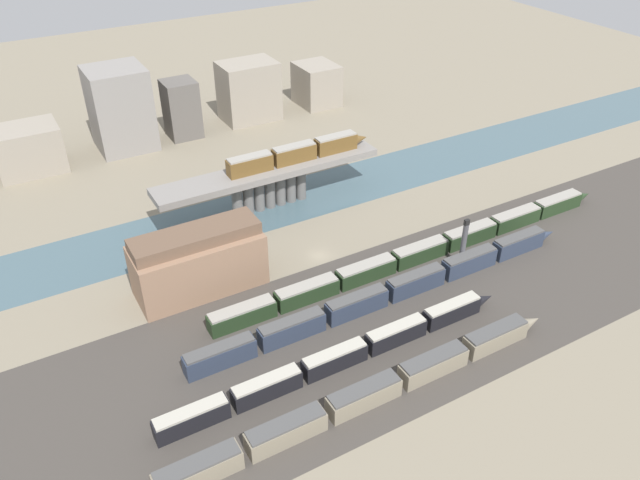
% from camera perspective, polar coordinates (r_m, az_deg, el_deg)
% --- Properties ---
extents(ground_plane, '(400.00, 400.00, 0.00)m').
position_cam_1_polar(ground_plane, '(131.21, -0.06, -1.43)').
color(ground_plane, gray).
extents(railbed_yard, '(280.00, 42.00, 0.01)m').
position_cam_1_polar(railbed_yard, '(115.40, 5.91, -7.38)').
color(railbed_yard, '#423D38').
rests_on(railbed_yard, ground).
extents(river_water, '(320.00, 19.35, 0.01)m').
position_cam_1_polar(river_water, '(148.78, -4.55, 3.09)').
color(river_water, '#47606B').
rests_on(river_water, ground).
extents(bridge, '(54.25, 8.65, 10.23)m').
position_cam_1_polar(bridge, '(145.00, -4.69, 5.73)').
color(bridge, gray).
rests_on(bridge, ground).
extents(train_on_bridge, '(36.50, 3.07, 4.05)m').
position_cam_1_polar(train_on_bridge, '(146.09, -1.95, 8.01)').
color(train_on_bridge, brown).
rests_on(train_on_bridge, bridge).
extents(train_yard_near, '(70.87, 3.13, 3.74)m').
position_cam_1_polar(train_yard_near, '(100.36, 4.83, -13.68)').
color(train_yard_near, gray).
rests_on(train_yard_near, ground).
extents(train_yard_mid, '(65.28, 2.61, 3.65)m').
position_cam_1_polar(train_yard_mid, '(105.54, 1.96, -10.62)').
color(train_yard_mid, black).
rests_on(train_yard_mid, ground).
extents(train_yard_far, '(84.00, 2.76, 4.11)m').
position_cam_1_polar(train_yard_far, '(119.12, 6.63, -4.66)').
color(train_yard_far, '#2D384C').
rests_on(train_yard_far, ground).
extents(train_yard_outer, '(97.35, 3.11, 3.64)m').
position_cam_1_polar(train_yard_outer, '(131.57, 9.68, -0.92)').
color(train_yard_outer, '#23381E').
rests_on(train_yard_outer, ground).
extents(warehouse_building, '(24.56, 10.26, 13.20)m').
position_cam_1_polar(warehouse_building, '(120.93, -11.05, -1.94)').
color(warehouse_building, '#937056').
rests_on(warehouse_building, ground).
extents(signal_tower, '(1.10, 1.10, 11.33)m').
position_cam_1_polar(signal_tower, '(128.14, 12.97, -0.42)').
color(signal_tower, '#4C4C51').
rests_on(signal_tower, ground).
extents(city_block_left, '(16.37, 12.49, 11.95)m').
position_cam_1_polar(city_block_left, '(178.74, -25.13, 7.53)').
color(city_block_left, gray).
rests_on(city_block_left, ground).
extents(city_block_center, '(15.21, 14.77, 22.47)m').
position_cam_1_polar(city_block_center, '(181.52, -17.78, 11.36)').
color(city_block_center, gray).
rests_on(city_block_center, ground).
extents(city_block_right, '(8.98, 8.88, 16.37)m').
position_cam_1_polar(city_block_right, '(185.41, -12.55, 11.61)').
color(city_block_right, '#605B56').
rests_on(city_block_right, ground).
extents(city_block_far_right, '(16.72, 11.93, 17.48)m').
position_cam_1_polar(city_block_far_right, '(194.27, -6.53, 13.39)').
color(city_block_far_right, gray).
rests_on(city_block_far_right, ground).
extents(city_block_tall, '(11.81, 13.34, 12.86)m').
position_cam_1_polar(city_block_tall, '(205.41, -0.32, 14.05)').
color(city_block_tall, gray).
rests_on(city_block_tall, ground).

